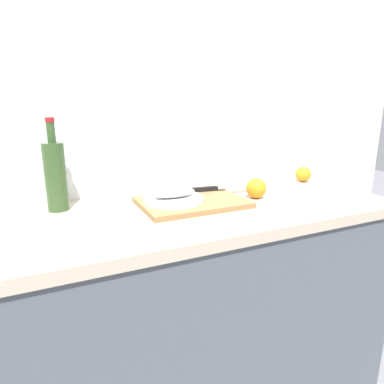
{
  "coord_description": "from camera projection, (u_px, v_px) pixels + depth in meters",
  "views": [
    {
      "loc": [
        -0.27,
        -1.05,
        1.26
      ],
      "look_at": [
        0.23,
        0.04,
        0.95
      ],
      "focal_mm": 30.77,
      "sensor_mm": 36.0,
      "label": 1
    }
  ],
  "objects": [
    {
      "name": "wine_bottle",
      "position": [
        55.0,
        175.0,
        1.16
      ],
      "size": [
        0.07,
        0.07,
        0.33
      ],
      "color": "#2D4723",
      "rests_on": "kitchen_counter"
    },
    {
      "name": "kitchen_counter",
      "position": [
        141.0,
        330.0,
        1.24
      ],
      "size": [
        2.0,
        0.6,
        0.9
      ],
      "color": "#4C5159",
      "rests_on": "ground_plane"
    },
    {
      "name": "back_wall",
      "position": [
        110.0,
        110.0,
        1.32
      ],
      "size": [
        3.2,
        0.05,
        2.5
      ],
      "primitive_type": "cube",
      "color": "white",
      "rests_on": "ground_plane"
    },
    {
      "name": "chef_knife",
      "position": [
        217.0,
        188.0,
        1.39
      ],
      "size": [
        0.29,
        0.06,
        0.02
      ],
      "rotation": [
        0.0,
        0.0,
        -0.11
      ],
      "color": "silver",
      "rests_on": "cutting_board"
    },
    {
      "name": "white_plate",
      "position": [
        174.0,
        199.0,
        1.23
      ],
      "size": [
        0.23,
        0.23,
        0.01
      ],
      "primitive_type": "cylinder",
      "color": "white",
      "rests_on": "cutting_board"
    },
    {
      "name": "cutting_board",
      "position": [
        192.0,
        202.0,
        1.25
      ],
      "size": [
        0.39,
        0.28,
        0.02
      ],
      "primitive_type": "cube",
      "color": "olive",
      "rests_on": "kitchen_counter"
    },
    {
      "name": "fish_fillet",
      "position": [
        174.0,
        193.0,
        1.22
      ],
      "size": [
        0.17,
        0.07,
        0.04
      ],
      "primitive_type": "ellipsoid",
      "color": "#999E99",
      "rests_on": "white_plate"
    },
    {
      "name": "orange_1",
      "position": [
        256.0,
        188.0,
        1.34
      ],
      "size": [
        0.08,
        0.08,
        0.08
      ],
      "primitive_type": "sphere",
      "color": "orange",
      "rests_on": "kitchen_counter"
    },
    {
      "name": "orange_0",
      "position": [
        303.0,
        174.0,
        1.63
      ],
      "size": [
        0.08,
        0.08,
        0.08
      ],
      "primitive_type": "sphere",
      "color": "orange",
      "rests_on": "kitchen_counter"
    }
  ]
}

